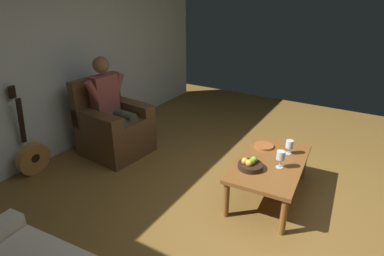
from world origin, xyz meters
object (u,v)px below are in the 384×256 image
at_px(fruit_bowl, 250,165).
at_px(wine_glass_near, 289,145).
at_px(armchair, 113,128).
at_px(person_seated, 111,104).
at_px(guitar, 32,156).
at_px(wine_glass_far, 281,156).
at_px(decorative_dish, 264,146).
at_px(coffee_table, 270,165).

bearing_deg(fruit_bowl, wine_glass_near, 153.98).
height_order(armchair, person_seated, person_seated).
relative_size(person_seated, guitar, 1.19).
relative_size(person_seated, wine_glass_far, 7.13).
height_order(guitar, decorative_dish, guitar).
height_order(person_seated, guitar, person_seated).
height_order(armchair, wine_glass_far, armchair).
bearing_deg(wine_glass_far, coffee_table, -125.09).
height_order(person_seated, wine_glass_far, person_seated).
relative_size(armchair, coffee_table, 0.85).
bearing_deg(decorative_dish, armchair, -79.52).
xyz_separation_m(guitar, fruit_bowl, (-0.75, 2.39, 0.22)).
relative_size(guitar, fruit_bowl, 4.38).
bearing_deg(guitar, fruit_bowl, 107.48).
relative_size(coffee_table, wine_glass_near, 7.58).
distance_m(armchair, guitar, 1.01).
bearing_deg(decorative_dish, guitar, -61.81).
bearing_deg(armchair, person_seated, 90.00).
distance_m(wine_glass_near, wine_glass_far, 0.33).
xyz_separation_m(person_seated, fruit_bowl, (0.15, 1.95, -0.22)).
xyz_separation_m(wine_glass_far, decorative_dish, (-0.35, -0.28, -0.11)).
height_order(coffee_table, decorative_dish, decorative_dish).
bearing_deg(wine_glass_near, fruit_bowl, -26.02).
xyz_separation_m(person_seated, decorative_dish, (-0.36, 1.92, -0.25)).
height_order(fruit_bowl, decorative_dish, fruit_bowl).
distance_m(wine_glass_far, decorative_dish, 0.46).
distance_m(guitar, wine_glass_far, 2.81).
bearing_deg(fruit_bowl, armchair, -94.47).
height_order(wine_glass_near, decorative_dish, wine_glass_near).
bearing_deg(person_seated, armchair, -90.00).
relative_size(wine_glass_near, decorative_dish, 0.73).
bearing_deg(fruit_bowl, decorative_dish, -175.86).
relative_size(armchair, fruit_bowl, 4.07).
relative_size(person_seated, coffee_table, 1.09).
relative_size(person_seated, fruit_bowl, 5.21).
relative_size(wine_glass_far, decorative_dish, 0.84).
distance_m(armchair, person_seated, 0.33).
distance_m(coffee_table, guitar, 2.72).
bearing_deg(person_seated, guitar, -21.10).
bearing_deg(coffee_table, armchair, -87.62).
distance_m(coffee_table, decorative_dish, 0.32).
relative_size(fruit_bowl, decorative_dish, 1.15).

